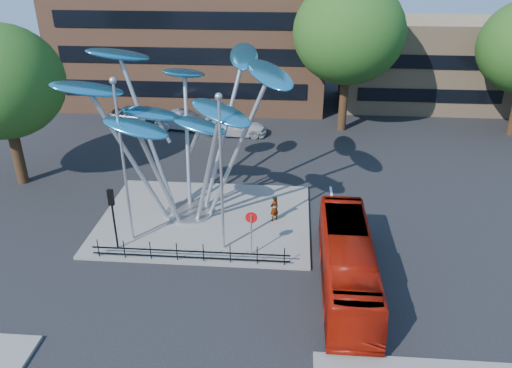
# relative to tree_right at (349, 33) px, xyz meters

# --- Properties ---
(ground) EXTENTS (120.00, 120.00, 0.00)m
(ground) POSITION_rel_tree_right_xyz_m (-8.00, -22.00, -8.04)
(ground) COLOR black
(ground) RESTS_ON ground
(traffic_island) EXTENTS (12.00, 9.00, 0.15)m
(traffic_island) POSITION_rel_tree_right_xyz_m (-9.00, -16.00, -7.96)
(traffic_island) COLOR slate
(traffic_island) RESTS_ON ground
(low_building_near) EXTENTS (15.00, 8.00, 8.00)m
(low_building_near) POSITION_rel_tree_right_xyz_m (8.00, 8.00, -4.04)
(low_building_near) COLOR tan
(low_building_near) RESTS_ON ground
(tree_right) EXTENTS (8.80, 8.80, 12.11)m
(tree_right) POSITION_rel_tree_right_xyz_m (0.00, 0.00, 0.00)
(tree_right) COLOR black
(tree_right) RESTS_ON ground
(tree_left) EXTENTS (7.60, 7.60, 10.32)m
(tree_left) POSITION_rel_tree_right_xyz_m (-22.00, -12.00, -1.24)
(tree_left) COLOR black
(tree_left) RESTS_ON ground
(leaf_sculpture) EXTENTS (12.72, 9.54, 9.51)m
(leaf_sculpture) POSITION_rel_tree_right_xyz_m (-10.07, -15.32, -1.16)
(leaf_sculpture) COLOR #9EA0A5
(leaf_sculpture) RESTS_ON traffic_island
(street_lamp_left) EXTENTS (0.36, 0.36, 8.80)m
(street_lamp_left) POSITION_rel_tree_right_xyz_m (-12.50, -18.50, -2.68)
(street_lamp_left) COLOR #9EA0A5
(street_lamp_left) RESTS_ON traffic_island
(street_lamp_right) EXTENTS (0.36, 0.36, 8.30)m
(street_lamp_right) POSITION_rel_tree_right_xyz_m (-7.50, -19.00, -2.94)
(street_lamp_right) COLOR #9EA0A5
(street_lamp_right) RESTS_ON traffic_island
(traffic_light_island) EXTENTS (0.28, 0.18, 3.42)m
(traffic_light_island) POSITION_rel_tree_right_xyz_m (-13.00, -19.50, -5.42)
(traffic_light_island) COLOR black
(traffic_light_island) RESTS_ON traffic_island
(no_entry_sign_island) EXTENTS (0.60, 0.10, 2.45)m
(no_entry_sign_island) POSITION_rel_tree_right_xyz_m (-6.00, -19.48, -6.22)
(no_entry_sign_island) COLOR #9EA0A5
(no_entry_sign_island) RESTS_ON traffic_island
(pedestrian_railing_front) EXTENTS (10.00, 0.06, 1.00)m
(pedestrian_railing_front) POSITION_rel_tree_right_xyz_m (-9.00, -20.30, -7.48)
(pedestrian_railing_front) COLOR black
(pedestrian_railing_front) RESTS_ON traffic_island
(red_bus) EXTENTS (2.24, 9.47, 2.64)m
(red_bus) POSITION_rel_tree_right_xyz_m (-1.40, -21.53, -6.72)
(red_bus) COLOR #A61507
(red_bus) RESTS_ON ground
(pedestrian) EXTENTS (0.67, 0.64, 1.54)m
(pedestrian) POSITION_rel_tree_right_xyz_m (-5.00, -16.00, -7.12)
(pedestrian) COLOR gray
(pedestrian) RESTS_ON traffic_island
(parked_car_left) EXTENTS (4.85, 2.56, 1.57)m
(parked_car_left) POSITION_rel_tree_right_xyz_m (-17.80, 0.09, -7.25)
(parked_car_left) COLOR #44484C
(parked_car_left) RESTS_ON ground
(parked_car_mid) EXTENTS (5.04, 2.39, 1.59)m
(parked_car_mid) POSITION_rel_tree_right_xyz_m (-13.30, -1.02, -7.24)
(parked_car_mid) COLOR #B6B9BE
(parked_car_mid) RESTS_ON ground
(parked_car_right) EXTENTS (5.05, 2.08, 1.46)m
(parked_car_right) POSITION_rel_tree_right_xyz_m (-8.80, -1.97, -7.31)
(parked_car_right) COLOR silver
(parked_car_right) RESTS_ON ground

